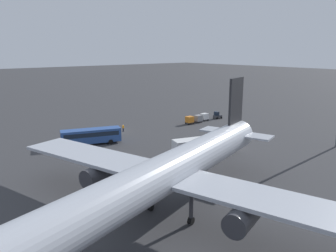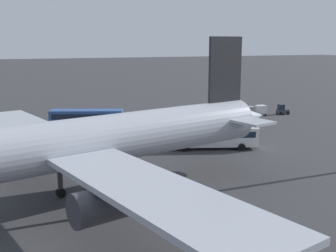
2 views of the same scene
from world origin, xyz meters
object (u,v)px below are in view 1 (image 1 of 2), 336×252
object	(u,v)px
worker_person	(123,128)
cargo_cart_orange	(190,120)
cargo_cart_grey	(198,118)
cargo_cart_white	(204,117)
baggage_tug	(217,115)
shuttle_bus_far	(205,144)
shuttle_bus_near	(91,135)
airplane	(162,176)

from	to	relation	value
worker_person	cargo_cart_orange	bearing A→B (deg)	166.54
worker_person	cargo_cart_grey	world-z (taller)	cargo_cart_grey
cargo_cart_white	baggage_tug	bearing A→B (deg)	174.58
cargo_cart_grey	shuttle_bus_far	bearing A→B (deg)	47.81
shuttle_bus_far	cargo_cart_white	bearing A→B (deg)	-118.39
shuttle_bus_far	worker_person	bearing A→B (deg)	-65.51
worker_person	cargo_cart_orange	distance (m)	18.63
shuttle_bus_near	cargo_cart_grey	xyz separation A→B (m)	(-32.18, -0.46, -0.78)
airplane	shuttle_bus_far	bearing A→B (deg)	-162.30
shuttle_bus_near	cargo_cart_white	xyz separation A→B (m)	(-35.22, -1.08, -0.78)
cargo_cart_grey	baggage_tug	bearing A→B (deg)	-178.79
shuttle_bus_near	cargo_cart_white	bearing A→B (deg)	-159.12
cargo_cart_white	cargo_cart_grey	bearing A→B (deg)	11.56
airplane	cargo_cart_grey	size ratio (longest dim) A/B	25.96
shuttle_bus_far	shuttle_bus_near	bearing A→B (deg)	-36.81
shuttle_bus_near	cargo_cart_orange	xyz separation A→B (m)	(-29.13, -0.69, -0.78)
shuttle_bus_near	cargo_cart_white	world-z (taller)	shuttle_bus_near
cargo_cart_orange	shuttle_bus_near	bearing A→B (deg)	1.35
shuttle_bus_near	cargo_cart_grey	size ratio (longest dim) A/B	6.08
worker_person	cargo_cart_grey	bearing A→B (deg)	167.83
baggage_tug	airplane	bearing A→B (deg)	40.81
shuttle_bus_near	shuttle_bus_far	world-z (taller)	shuttle_bus_near
shuttle_bus_far	cargo_cart_orange	size ratio (longest dim) A/B	6.32
shuttle_bus_far	cargo_cart_orange	world-z (taller)	shuttle_bus_far
airplane	worker_person	xyz separation A→B (m)	(-19.65, -39.67, -4.87)
baggage_tug	cargo_cart_grey	size ratio (longest dim) A/B	1.21
cargo_cart_grey	cargo_cart_orange	distance (m)	3.06
airplane	baggage_tug	xyz separation A→B (m)	(-48.69, -35.28, -4.80)
shuttle_bus_near	worker_person	distance (m)	12.15
shuttle_bus_far	baggage_tug	size ratio (longest dim) A/B	5.20
airplane	cargo_cart_white	distance (m)	56.76
airplane	shuttle_bus_far	xyz separation A→B (m)	(-22.71, -15.14, -3.90)
shuttle_bus_near	shuttle_bus_far	size ratio (longest dim) A/B	0.96
shuttle_bus_far	cargo_cart_white	xyz separation A→B (m)	(-21.15, -20.59, -0.65)
shuttle_bus_far	cargo_cart_orange	xyz separation A→B (m)	(-15.05, -20.20, -0.65)
cargo_cart_white	cargo_cart_grey	distance (m)	3.11
baggage_tug	cargo_cart_white	world-z (taller)	baggage_tug
shuttle_bus_far	worker_person	size ratio (longest dim) A/B	7.48
baggage_tug	cargo_cart_orange	xyz separation A→B (m)	(10.92, -0.06, 0.25)
airplane	cargo_cart_white	size ratio (longest dim) A/B	25.96
shuttle_bus_near	cargo_cart_white	distance (m)	35.25
shuttle_bus_far	cargo_cart_white	world-z (taller)	shuttle_bus_far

